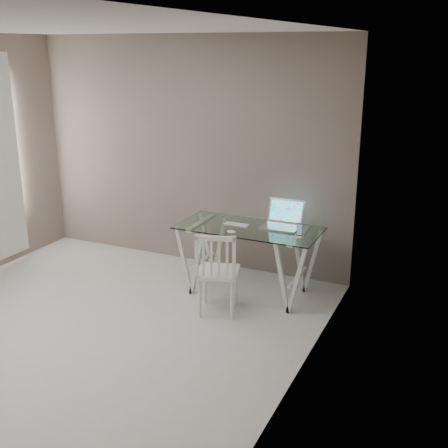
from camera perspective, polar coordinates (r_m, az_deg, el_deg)
The scene contains 7 objects.
room at distance 4.88m, azimuth -16.79°, elevation 6.91°, with size 4.50×4.52×2.71m.
desk at distance 6.01m, azimuth 2.50°, elevation -3.63°, with size 1.50×0.70×0.75m.
chair at distance 5.49m, azimuth -0.72°, elevation -4.66°, with size 0.50×0.50×0.87m.
laptop at distance 5.94m, azimuth 5.99°, elevation 0.38°, with size 0.39×0.36×0.26m.
keyboard at distance 5.96m, azimuth 1.25°, elevation -0.06°, with size 0.28×0.12×0.01m, color silver.
mouse at distance 5.69m, azimuth 0.78°, elevation -0.79°, with size 0.10×0.06×0.03m, color silver.
phone_dock at distance 5.62m, azimuth 7.66°, elevation -0.96°, with size 0.07×0.07×0.14m.
Camera 1 is at (3.12, -3.58, 2.57)m, focal length 45.00 mm.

